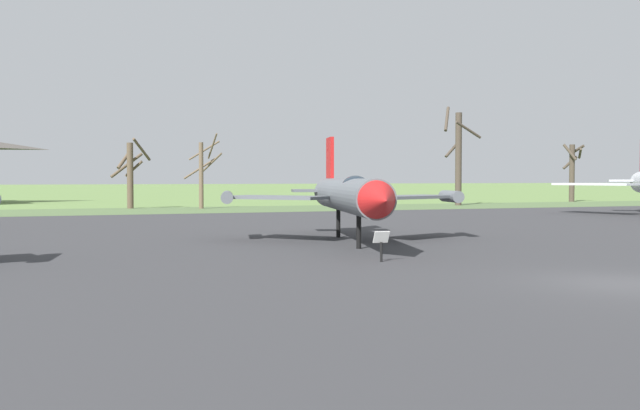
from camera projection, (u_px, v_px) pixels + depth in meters
The scene contains 9 objects.
ground_plane at pixel (626, 286), 18.46m from camera, with size 600.00×600.00×0.00m, color #607F42.
asphalt_apron at pixel (374, 239), 32.41m from camera, with size 94.26×49.71×0.05m, color #333335.
grass_verge_strip at pixel (217, 210), 61.25m from camera, with size 154.26×12.00×0.06m, color #4E663C.
jet_fighter_front_left at pixel (348, 195), 29.96m from camera, with size 10.49×14.00×4.61m.
info_placard_front_left at pixel (381, 244), 23.26m from camera, with size 0.51×0.22×1.02m.
bare_tree_far_left at pixel (130, 172), 63.57m from camera, with size 3.36×3.40×6.03m.
bare_tree_left_of_center at pixel (203, 171), 63.37m from camera, with size 3.04×2.77×6.46m.
bare_tree_center at pixel (458, 155), 70.65m from camera, with size 3.41×3.46×9.58m.
bare_tree_right_of_center at pixel (572, 169), 82.38m from camera, with size 2.43×2.42×6.45m.
Camera 1 is at (-13.61, -14.51, 2.69)m, focal length 41.71 mm.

